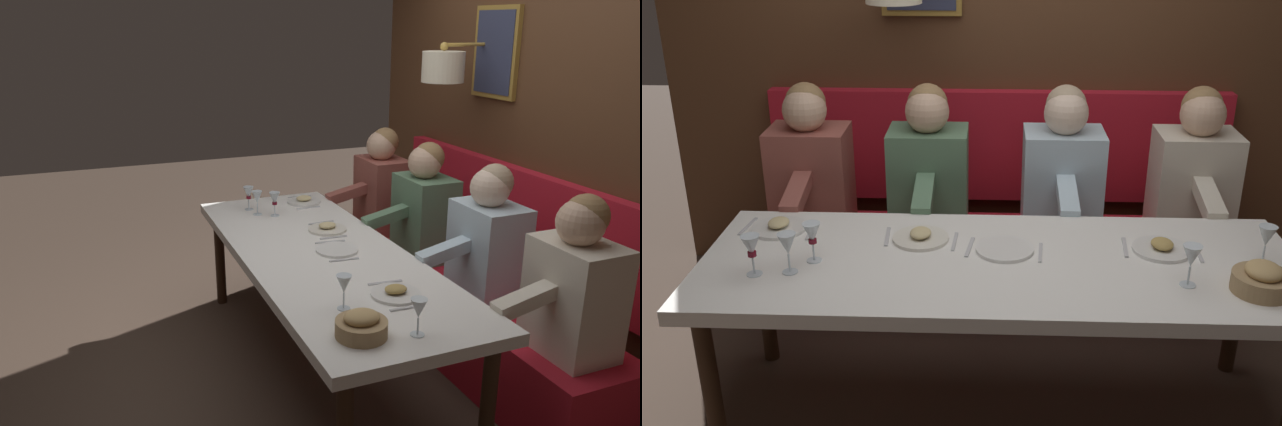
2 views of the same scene
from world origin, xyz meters
TOP-DOWN VIEW (x-y plane):
  - ground_plane at (0.00, 0.00)m, footprint 12.00×12.00m
  - dining_table at (0.00, 0.00)m, footprint 0.90×2.40m
  - banquette_bench at (0.89, 0.00)m, footprint 0.52×2.60m
  - back_wall_panel at (1.46, 0.01)m, footprint 0.59×3.80m
  - diner_nearest at (0.88, -0.99)m, footprint 0.60×0.40m
  - diner_near at (0.88, -0.32)m, footprint 0.60×0.40m
  - diner_middle at (0.88, 0.36)m, footprint 0.60×0.40m
  - diner_far at (0.88, 0.97)m, footprint 0.60×0.40m
  - place_setting_0 at (0.17, 0.33)m, footprint 0.24×0.31m
  - place_setting_1 at (0.08, -0.02)m, footprint 0.24×0.32m
  - place_setting_2 at (0.11, -0.66)m, footprint 0.24×0.32m
  - place_setting_3 at (0.25, 0.96)m, footprint 0.24×0.32m
  - wine_glass_0 at (0.01, -1.04)m, footprint 0.07×0.07m
  - wine_glass_1 at (-0.14, 0.81)m, footprint 0.07×0.07m
  - wine_glass_2 at (-0.04, 0.74)m, footprint 0.07×0.07m
  - wine_glass_3 at (-0.18, -0.70)m, footprint 0.07×0.07m
  - wine_glass_4 at (-0.16, 0.94)m, footprint 0.07×0.07m
  - bread_bowl at (-0.21, -0.96)m, footprint 0.22×0.22m

SIDE VIEW (x-z plane):
  - ground_plane at x=0.00m, z-range 0.00..0.00m
  - banquette_bench at x=0.89m, z-range 0.00..0.45m
  - dining_table at x=0.00m, z-range 0.31..1.05m
  - place_setting_1 at x=0.08m, z-range 0.74..0.75m
  - place_setting_0 at x=0.17m, z-range 0.73..0.78m
  - place_setting_2 at x=0.11m, z-range 0.73..0.78m
  - place_setting_3 at x=0.25m, z-range 0.73..0.78m
  - bread_bowl at x=-0.21m, z-range 0.73..0.85m
  - diner_nearest at x=0.88m, z-range 0.42..1.21m
  - diner_near at x=0.88m, z-range 0.42..1.21m
  - diner_middle at x=0.88m, z-range 0.42..1.21m
  - diner_far at x=0.88m, z-range 0.42..1.21m
  - wine_glass_4 at x=-0.16m, z-range 0.77..0.94m
  - wine_glass_2 at x=-0.04m, z-range 0.77..0.94m
  - wine_glass_0 at x=0.01m, z-range 0.77..0.94m
  - wine_glass_1 at x=-0.14m, z-range 0.77..0.94m
  - wine_glass_3 at x=-0.18m, z-range 0.77..0.94m
  - back_wall_panel at x=1.46m, z-range -0.08..2.82m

